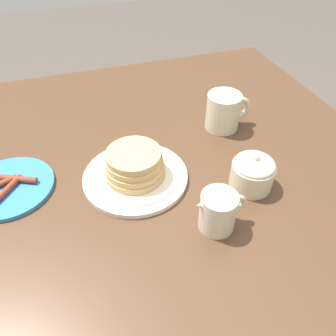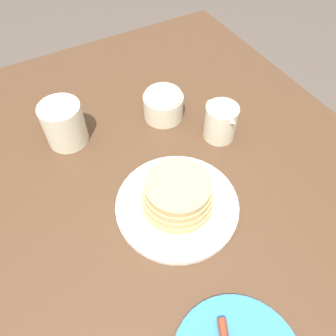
{
  "view_description": "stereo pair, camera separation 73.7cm",
  "coord_description": "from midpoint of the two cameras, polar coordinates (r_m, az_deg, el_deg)",
  "views": [
    {
      "loc": [
        -0.15,
        -0.59,
        1.28
      ],
      "look_at": [
        0.02,
        -0.08,
        0.79
      ],
      "focal_mm": 35.0,
      "sensor_mm": 36.0,
      "label": 1
    },
    {
      "loc": [
        -0.34,
        0.12,
        1.31
      ],
      "look_at": [
        0.02,
        -0.08,
        0.79
      ],
      "focal_mm": 35.0,
      "sensor_mm": 36.0,
      "label": 2
    }
  ],
  "objects": [
    {
      "name": "ground_plane",
      "position": [
        1.34,
        -16.74,
        -32.25
      ],
      "size": [
        8.0,
        8.0,
        0.0
      ],
      "primitive_type": "plane",
      "color": "#51473F"
    },
    {
      "name": "coffee_mug",
      "position": [
        0.74,
        -42.19,
        -7.22
      ],
      "size": [
        0.12,
        0.09,
        0.1
      ],
      "color": "beige",
      "rests_on": "dining_table"
    },
    {
      "name": "sugar_bowl",
      "position": [
        0.66,
        -24.83,
        -3.39
      ],
      "size": [
        0.09,
        0.09,
        0.09
      ],
      "color": "beige",
      "rests_on": "dining_table"
    },
    {
      "name": "pancake_plate",
      "position": [
        0.57,
        -28.88,
        -25.88
      ],
      "size": [
        0.24,
        0.24,
        0.08
      ],
      "color": "white",
      "rests_on": "dining_table"
    },
    {
      "name": "creamer_pitcher",
      "position": [
        0.58,
        -15.08,
        -8.83
      ],
      "size": [
        0.11,
        0.07,
        0.09
      ],
      "color": "beige",
      "rests_on": "dining_table"
    },
    {
      "name": "dining_table",
      "position": [
        0.74,
        -29.24,
        -25.96
      ],
      "size": [
        1.15,
        1.06,
        0.76
      ],
      "color": "#4C3321",
      "rests_on": "ground_plane"
    }
  ]
}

